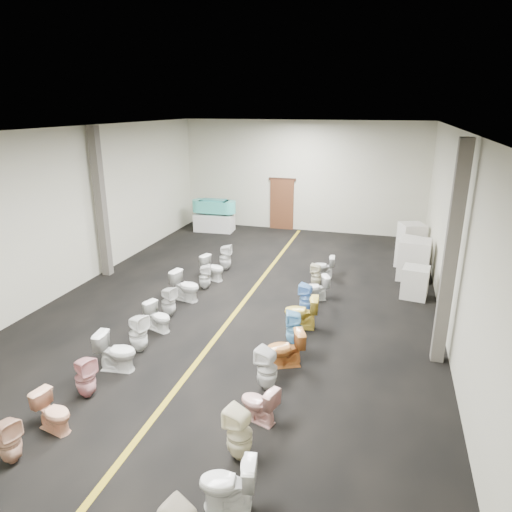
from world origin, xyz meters
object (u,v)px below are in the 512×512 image
object	(u,v)px
appliance_crate_c	(412,253)
toilet_left_2	(53,412)
toilet_left_5	(138,333)
toilet_right_10	(316,275)
appliance_crate_d	(411,239)
toilet_right_4	(267,369)
toilet_right_2	(239,434)
appliance_crate_a	(415,282)
toilet_right_11	(323,266)
toilet_right_3	(259,403)
toilet_left_7	(168,302)
toilet_right_1	(227,484)
toilet_left_3	(85,377)
toilet_left_9	(205,277)
toilet_left_10	(213,268)
toilet_right_6	(294,328)
bathtub	(214,206)
toilet_left_4	(117,351)
toilet_right_7	(301,312)
display_table	(214,223)
toilet_right_8	(306,298)
appliance_crate_b	(414,259)
toilet_left_6	(159,317)
toilet_right_9	(316,288)
toilet_right_5	(285,349)
toilet_left_8	(186,286)
toilet_left_1	(9,441)
toilet_left_11	(225,257)

from	to	relation	value
appliance_crate_c	toilet_left_2	distance (m)	11.55
toilet_left_5	toilet_right_10	world-z (taller)	toilet_left_5
appliance_crate_d	toilet_right_4	size ratio (longest dim) A/B	1.33
appliance_crate_d	toilet_right_2	size ratio (longest dim) A/B	1.31
appliance_crate_a	toilet_right_11	size ratio (longest dim) A/B	1.27
toilet_right_3	toilet_left_7	bearing A→B (deg)	-116.39
toilet_right_1	toilet_left_3	bearing A→B (deg)	-126.07
toilet_left_9	toilet_left_10	size ratio (longest dim) A/B	0.98
toilet_right_6	bathtub	bearing A→B (deg)	-162.23
toilet_left_4	bathtub	bearing A→B (deg)	3.98
toilet_left_4	toilet_right_7	size ratio (longest dim) A/B	0.99
toilet_right_4	appliance_crate_a	bearing A→B (deg)	168.67
display_table	toilet_right_6	distance (m)	10.00
toilet_right_8	toilet_right_11	xyz separation A→B (m)	(0.05, 2.65, -0.05)
display_table	appliance_crate_c	distance (m)	8.17
toilet_left_3	toilet_right_3	size ratio (longest dim) A/B	1.18
toilet_left_9	appliance_crate_b	bearing A→B (deg)	-82.83
appliance_crate_d	toilet_left_3	size ratio (longest dim) A/B	1.40
appliance_crate_c	toilet_right_10	distance (m)	3.76
toilet_left_6	toilet_right_10	distance (m)	4.88
toilet_right_6	toilet_right_9	world-z (taller)	toilet_right_6
appliance_crate_d	toilet_left_2	bearing A→B (deg)	-117.08
appliance_crate_d	toilet_right_11	distance (m)	4.09
toilet_right_5	toilet_left_3	bearing A→B (deg)	-82.59
appliance_crate_d	toilet_left_6	xyz separation A→B (m)	(-5.82, -7.71, -0.22)
toilet_left_9	toilet_right_1	bearing A→B (deg)	-172.16
toilet_left_3	toilet_right_11	xyz separation A→B (m)	(3.22, 7.29, -0.06)
toilet_left_6	toilet_left_8	world-z (taller)	toilet_left_8
toilet_left_3	toilet_right_9	distance (m)	6.38
display_table	appliance_crate_c	bearing A→B (deg)	-16.80
toilet_right_11	toilet_right_6	bearing A→B (deg)	-6.70
toilet_right_6	toilet_right_7	distance (m)	0.86
toilet_left_1	toilet_right_1	size ratio (longest dim) A/B	0.99
toilet_left_5	toilet_left_2	bearing A→B (deg)	-164.38
appliance_crate_c	toilet_right_3	world-z (taller)	appliance_crate_c
appliance_crate_a	toilet_left_7	size ratio (longest dim) A/B	1.11
toilet_left_6	toilet_right_9	world-z (taller)	toilet_right_9
toilet_left_9	toilet_right_4	distance (m)	5.17
toilet_left_8	toilet_right_9	xyz separation A→B (m)	(3.37, 0.99, -0.06)
bathtub	toilet_left_11	world-z (taller)	bathtub
display_table	toilet_right_10	distance (m)	7.12
toilet_right_9	toilet_right_6	bearing A→B (deg)	-25.25
toilet_left_3	toilet_right_10	world-z (taller)	toilet_left_3
toilet_right_1	toilet_right_4	bearing A→B (deg)	173.51
bathtub	toilet_left_8	bearing A→B (deg)	-76.26
appliance_crate_b	appliance_crate_d	xyz separation A→B (m)	(0.00, 2.48, -0.05)
toilet_left_2	toilet_right_7	xyz separation A→B (m)	(3.15, 4.67, 0.07)
display_table	toilet_left_5	distance (m)	9.95
appliance_crate_a	toilet_right_1	xyz separation A→B (m)	(-2.58, -7.99, -0.05)
toilet_left_2	toilet_left_11	bearing A→B (deg)	11.64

